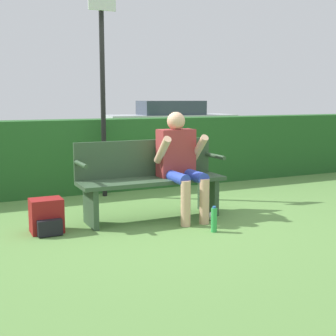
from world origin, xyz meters
name	(u,v)px	position (x,y,z in m)	size (l,w,h in m)	color
ground_plane	(153,219)	(0.00, 0.00, 0.00)	(40.00, 40.00, 0.00)	#5B8942
hedge_back	(103,155)	(0.00, 1.91, 0.54)	(12.00, 0.45, 1.09)	#235623
park_bench	(150,178)	(0.00, 0.07, 0.47)	(1.73, 0.47, 0.91)	#334C33
person_seated	(180,159)	(0.32, -0.06, 0.70)	(0.56, 0.65, 1.24)	#993333
backpack	(47,217)	(-1.23, -0.04, 0.17)	(0.33, 0.34, 0.36)	maroon
water_bottle	(214,220)	(0.37, -0.77, 0.13)	(0.06, 0.06, 0.28)	green
signpost	(103,85)	(-0.11, 1.49, 1.58)	(0.39, 0.09, 2.85)	black
parked_car	(171,120)	(5.13, 10.26, 0.62)	(4.71, 2.08, 1.30)	#B7BCC6
litter_crumple	(211,216)	(0.59, -0.34, 0.05)	(0.09, 0.09, 0.09)	silver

